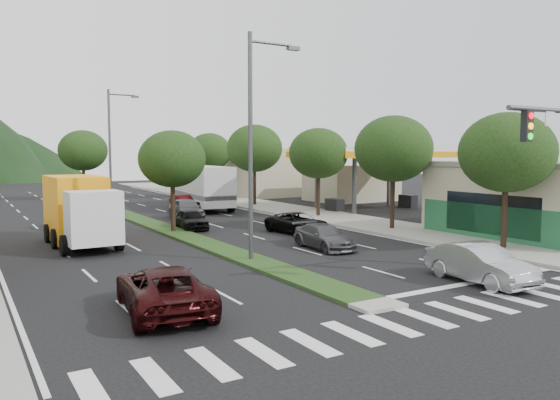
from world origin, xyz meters
TOP-DOWN VIEW (x-y plane):
  - ground at (0.00, 0.00)m, footprint 160.00×160.00m
  - sidewalk_right at (12.50, 25.00)m, footprint 5.00×90.00m
  - median at (0.00, 28.00)m, footprint 1.60×56.00m
  - crosswalk at (0.00, -2.00)m, footprint 19.00×2.20m
  - storefront_right at (18.00, 6.00)m, footprint 9.00×10.00m
  - gas_canopy at (19.00, 22.00)m, footprint 12.20×8.20m
  - bldg_right_far at (19.50, 44.00)m, footprint 10.00×16.00m
  - tree_r_a at (12.00, 4.00)m, footprint 4.60×4.60m
  - tree_r_b at (12.00, 12.00)m, footprint 4.80×4.80m
  - tree_r_c at (12.00, 20.00)m, footprint 4.40×4.40m
  - tree_r_d at (12.00, 30.00)m, footprint 5.00×5.00m
  - tree_r_e at (12.00, 40.00)m, footprint 4.60×4.60m
  - tree_med_near at (0.00, 18.00)m, footprint 4.00×4.00m
  - tree_med_far at (0.00, 44.00)m, footprint 4.80×4.80m
  - streetlight_near at (0.21, 8.00)m, footprint 2.60×0.25m
  - streetlight_mid at (0.21, 33.00)m, footprint 2.60×0.25m
  - sedan_silver at (5.35, 0.03)m, footprint 1.94×4.53m
  - suv_maroon at (-5.90, 2.49)m, footprint 3.01×5.37m
  - car_queue_a at (1.50, 18.91)m, footprint 1.88×3.88m
  - car_queue_b at (4.64, 8.91)m, footprint 1.93×4.25m
  - car_queue_c at (4.97, 28.91)m, footprint 1.44×4.06m
  - car_queue_d at (6.29, 13.91)m, footprint 2.58×4.69m
  - car_queue_e at (3.11, 23.91)m, footprint 2.21×4.63m
  - box_truck at (-5.69, 16.31)m, footprint 2.95×7.30m
  - motorhome at (6.88, 29.96)m, footprint 3.81×9.79m

SIDE VIEW (x-z plane):
  - ground at x=0.00m, z-range 0.00..0.00m
  - crosswalk at x=0.00m, z-range 0.00..0.01m
  - median at x=0.00m, z-range 0.00..0.12m
  - sidewalk_right at x=12.50m, z-range 0.00..0.15m
  - car_queue_b at x=4.64m, z-range 0.00..1.21m
  - car_queue_d at x=6.29m, z-range 0.00..1.24m
  - car_queue_a at x=1.50m, z-range 0.00..1.28m
  - car_queue_c at x=4.97m, z-range 0.00..1.34m
  - suv_maroon at x=-5.90m, z-range 0.00..1.42m
  - sedan_silver at x=5.35m, z-range 0.00..1.45m
  - car_queue_e at x=3.11m, z-range 0.00..1.53m
  - box_truck at x=-5.69m, z-range -0.10..3.48m
  - motorhome at x=6.88m, z-range 0.12..3.79m
  - storefront_right at x=18.00m, z-range 0.00..4.00m
  - bldg_right_far at x=19.50m, z-range 0.00..5.20m
  - tree_med_near at x=0.00m, z-range 1.42..7.44m
  - gas_canopy at x=19.00m, z-range 2.02..7.27m
  - tree_r_c at x=12.00m, z-range 1.51..7.99m
  - tree_r_a at x=12.00m, z-range 1.50..8.14m
  - tree_r_e at x=12.00m, z-range 1.54..8.25m
  - tree_med_far at x=0.00m, z-range 1.54..8.47m
  - tree_r_b at x=12.00m, z-range 1.57..8.50m
  - tree_r_d at x=12.00m, z-range 1.60..8.76m
  - streetlight_near at x=0.21m, z-range 0.58..10.58m
  - streetlight_mid at x=0.21m, z-range 0.58..10.58m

